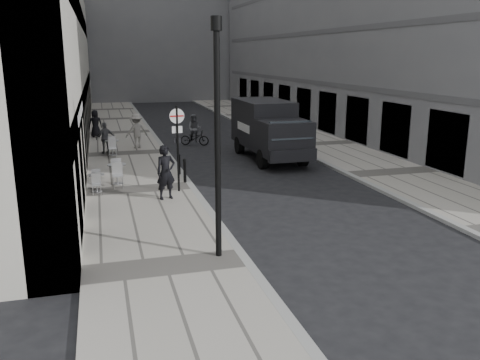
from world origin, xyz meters
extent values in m
plane|color=black|center=(0.00, 0.00, 0.00)|extent=(120.00, 120.00, 0.00)
cube|color=#9E988F|center=(-2.00, 18.00, 0.06)|extent=(4.00, 60.00, 0.12)
cube|color=#9E988F|center=(9.00, 18.00, 0.06)|extent=(4.00, 60.00, 0.12)
cube|color=slate|center=(1.50, 56.00, 11.00)|extent=(24.00, 16.00, 22.00)
imported|color=black|center=(-1.19, 8.67, 1.09)|extent=(0.80, 0.63, 1.94)
cylinder|color=black|center=(-0.60, 9.60, 1.73)|extent=(0.08, 0.08, 3.21)
cylinder|color=white|center=(-0.60, 9.60, 2.97)|extent=(0.55, 0.06, 0.55)
cube|color=#B21414|center=(-0.60, 9.58, 2.97)|extent=(0.51, 0.05, 0.06)
cube|color=white|center=(-0.60, 9.63, 2.46)|extent=(0.39, 0.05, 0.26)
cylinder|color=black|center=(-0.60, 3.00, 2.96)|extent=(0.15, 0.15, 5.69)
cylinder|color=black|center=(-0.60, 3.00, 5.86)|extent=(0.27, 0.27, 0.33)
cylinder|color=black|center=(-0.15, 10.89, 0.57)|extent=(0.12, 0.12, 0.91)
cylinder|color=black|center=(-0.15, 12.39, 0.53)|extent=(0.11, 0.11, 0.81)
cylinder|color=black|center=(3.83, 12.96, 0.45)|extent=(0.33, 0.91, 0.91)
cylinder|color=black|center=(5.82, 12.98, 0.45)|extent=(0.33, 0.91, 0.91)
cylinder|color=black|center=(3.78, 16.82, 0.45)|extent=(0.33, 0.91, 0.91)
cylinder|color=black|center=(5.77, 16.84, 0.45)|extent=(0.33, 0.91, 0.91)
cube|color=black|center=(4.79, 15.92, 1.76)|extent=(2.32, 4.11, 2.27)
cube|color=black|center=(4.83, 12.86, 1.42)|extent=(2.30, 2.07, 1.59)
cube|color=#1E2328|center=(4.84, 12.01, 1.87)|extent=(1.99, 0.42, 0.84)
imported|color=black|center=(1.94, 19.98, 0.44)|extent=(1.76, 1.18, 0.88)
imported|color=#535358|center=(1.94, 19.98, 0.97)|extent=(0.98, 0.89, 1.65)
imported|color=#57575C|center=(-3.10, 18.09, 0.94)|extent=(1.03, 0.67, 1.64)
imported|color=gray|center=(-1.41, 19.30, 1.08)|extent=(1.38, 1.00, 1.91)
imported|color=black|center=(-3.60, 23.91, 0.97)|extent=(0.91, 0.67, 1.69)
cylinder|color=#A6A6A8|center=(-3.60, 10.30, 0.13)|extent=(0.39, 0.39, 0.03)
cylinder|color=#A6A6A8|center=(-3.60, 10.30, 0.46)|extent=(0.05, 0.05, 0.65)
cylinder|color=#A6A6A8|center=(-3.60, 10.30, 0.78)|extent=(0.62, 0.62, 0.03)
cylinder|color=silver|center=(-2.80, 17.49, 0.14)|extent=(0.45, 0.45, 0.03)
cylinder|color=silver|center=(-2.80, 17.49, 0.50)|extent=(0.06, 0.06, 0.75)
cylinder|color=silver|center=(-2.80, 17.49, 0.88)|extent=(0.71, 0.71, 0.03)
cylinder|color=#B2B2B4|center=(-2.80, 11.33, 0.14)|extent=(0.46, 0.46, 0.03)
cylinder|color=#B2B2B4|center=(-2.80, 11.33, 0.52)|extent=(0.06, 0.06, 0.78)
cylinder|color=#B2B2B4|center=(-2.80, 11.33, 0.91)|extent=(0.74, 0.74, 0.03)
camera|label=1|loc=(-3.35, -8.94, 5.15)|focal=38.00mm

